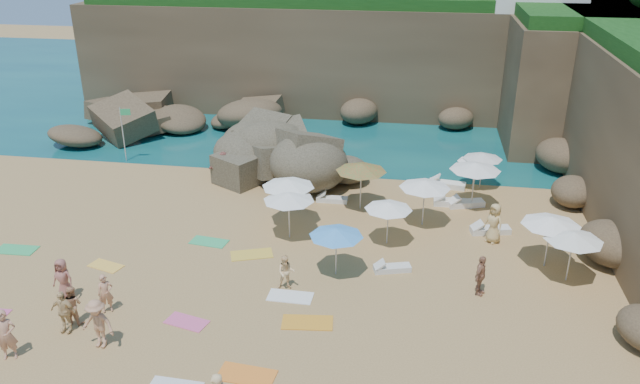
% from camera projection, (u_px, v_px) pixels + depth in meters
% --- Properties ---
extents(ground, '(120.00, 120.00, 0.00)m').
position_uv_depth(ground, '(265.00, 257.00, 27.83)').
color(ground, tan).
rests_on(ground, ground).
extents(seawater, '(120.00, 120.00, 0.00)m').
position_uv_depth(seawater, '(347.00, 91.00, 54.96)').
color(seawater, '#0C4751').
rests_on(seawater, ground).
extents(cliff_back, '(44.00, 8.00, 8.00)m').
position_uv_depth(cliff_back, '(366.00, 57.00, 48.55)').
color(cliff_back, brown).
rests_on(cliff_back, ground).
extents(cliff_corner, '(10.00, 12.00, 8.00)m').
position_uv_depth(cliff_corner, '(582.00, 79.00, 41.79)').
color(cliff_corner, brown).
rests_on(cliff_corner, ground).
extents(rock_promontory, '(12.00, 7.00, 2.00)m').
position_uv_depth(rock_promontory, '(168.00, 133.00, 43.94)').
color(rock_promontory, brown).
rests_on(rock_promontory, ground).
extents(marina_masts, '(3.10, 0.10, 6.00)m').
position_uv_depth(marina_masts, '(167.00, 51.00, 56.22)').
color(marina_masts, white).
rests_on(marina_masts, ground).
extents(rock_outcrop, '(7.56, 5.70, 3.00)m').
position_uv_depth(rock_outcrop, '(300.00, 178.00, 36.33)').
color(rock_outcrop, '#695F48').
rests_on(rock_outcrop, ground).
extents(flag_pole, '(0.67, 0.18, 3.44)m').
position_uv_depth(flag_pole, '(124.00, 127.00, 38.05)').
color(flag_pole, silver).
rests_on(flag_pole, ground).
extents(parasol_0, '(2.31, 2.31, 2.19)m').
position_uv_depth(parasol_0, '(314.00, 145.00, 35.66)').
color(parasol_0, silver).
rests_on(parasol_0, ground).
extents(parasol_1, '(2.17, 2.17, 2.05)m').
position_uv_depth(parasol_1, '(483.00, 156.00, 34.31)').
color(parasol_1, silver).
rests_on(parasol_1, ground).
extents(parasol_2, '(2.49, 2.49, 2.35)m').
position_uv_depth(parasol_2, '(425.00, 184.00, 29.92)').
color(parasol_2, silver).
rests_on(parasol_2, ground).
extents(parasol_3, '(1.96, 1.96, 1.85)m').
position_uv_depth(parasol_3, '(475.00, 159.00, 34.33)').
color(parasol_3, silver).
rests_on(parasol_3, ground).
extents(parasol_4, '(2.62, 2.62, 2.48)m').
position_uv_depth(parasol_4, '(475.00, 166.00, 31.76)').
color(parasol_4, silver).
rests_on(parasol_4, ground).
extents(parasol_5, '(2.41, 2.41, 2.28)m').
position_uv_depth(parasol_5, '(289.00, 197.00, 28.73)').
color(parasol_5, silver).
rests_on(parasol_5, ground).
extents(parasol_6, '(2.62, 2.62, 2.48)m').
position_uv_depth(parasol_6, '(361.00, 167.00, 31.62)').
color(parasol_6, silver).
rests_on(parasol_6, ground).
extents(parasol_7, '(2.50, 2.50, 2.36)m').
position_uv_depth(parasol_7, '(551.00, 221.00, 26.23)').
color(parasol_7, silver).
rests_on(parasol_7, ground).
extents(parasol_8, '(2.38, 2.38, 2.25)m').
position_uv_depth(parasol_8, '(574.00, 236.00, 25.19)').
color(parasol_8, silver).
rests_on(parasol_8, ground).
extents(parasol_9, '(2.56, 2.56, 2.42)m').
position_uv_depth(parasol_9, '(288.00, 183.00, 29.90)').
color(parasol_9, silver).
rests_on(parasol_9, ground).
extents(parasol_10, '(2.28, 2.28, 2.15)m').
position_uv_depth(parasol_10, '(336.00, 232.00, 25.70)').
color(parasol_10, silver).
rests_on(parasol_10, ground).
extents(parasol_11, '(2.20, 2.20, 2.08)m').
position_uv_depth(parasol_11, '(389.00, 206.00, 28.24)').
color(parasol_11, silver).
rests_on(parasol_11, ground).
extents(lounger_0, '(2.12, 1.00, 0.32)m').
position_uv_depth(lounger_0, '(447.00, 185.00, 35.02)').
color(lounger_0, white).
rests_on(lounger_0, ground).
extents(lounger_1, '(1.65, 0.57, 0.26)m').
position_uv_depth(lounger_1, '(332.00, 199.00, 33.22)').
color(lounger_1, silver).
rests_on(lounger_1, ground).
extents(lounger_2, '(1.97, 0.69, 0.31)m').
position_uv_depth(lounger_2, '(452.00, 203.00, 32.79)').
color(lounger_2, silver).
rests_on(lounger_2, ground).
extents(lounger_3, '(2.01, 1.20, 0.30)m').
position_uv_depth(lounger_3, '(466.00, 204.00, 32.68)').
color(lounger_3, white).
rests_on(lounger_3, ground).
extents(lounger_4, '(1.97, 1.05, 0.29)m').
position_uv_depth(lounger_4, '(490.00, 230.00, 29.89)').
color(lounger_4, silver).
rests_on(lounger_4, ground).
extents(lounger_5, '(1.67, 0.96, 0.25)m').
position_uv_depth(lounger_5, '(392.00, 268.00, 26.65)').
color(lounger_5, silver).
rests_on(lounger_5, ground).
extents(towel_2, '(1.98, 1.12, 0.03)m').
position_uv_depth(towel_2, '(247.00, 375.00, 20.55)').
color(towel_2, orange).
rests_on(towel_2, ground).
extents(towel_3, '(1.86, 0.98, 0.03)m').
position_uv_depth(towel_3, '(16.00, 250.00, 28.38)').
color(towel_3, '#31AD5F').
rests_on(towel_3, ground).
extents(towel_4, '(1.64, 1.14, 0.03)m').
position_uv_depth(towel_4, '(106.00, 266.00, 27.06)').
color(towel_4, '#FBBA42').
rests_on(towel_4, ground).
extents(towel_5, '(1.80, 0.92, 0.03)m').
position_uv_depth(towel_5, '(290.00, 297.00, 24.84)').
color(towel_5, white).
rests_on(towel_5, ground).
extents(towel_9, '(1.73, 1.15, 0.03)m').
position_uv_depth(towel_9, '(187.00, 322.00, 23.28)').
color(towel_9, '#DF578B').
rests_on(towel_9, ground).
extents(towel_10, '(2.00, 1.16, 0.03)m').
position_uv_depth(towel_10, '(307.00, 322.00, 23.24)').
color(towel_10, orange).
rests_on(towel_10, ground).
extents(towel_11, '(1.83, 1.08, 0.03)m').
position_uv_depth(towel_11, '(209.00, 242.00, 29.08)').
color(towel_11, '#32B169').
rests_on(towel_11, ground).
extents(towel_12, '(2.06, 1.52, 0.03)m').
position_uv_depth(towel_12, '(252.00, 254.00, 27.98)').
color(towel_12, gold).
rests_on(towel_12, ground).
extents(person_stand_0, '(0.81, 0.68, 1.88)m').
position_uv_depth(person_stand_0, '(6.00, 335.00, 21.03)').
color(person_stand_0, tan).
rests_on(person_stand_0, ground).
extents(person_stand_1, '(0.81, 0.66, 1.54)m').
position_uv_depth(person_stand_1, '(72.00, 305.00, 22.98)').
color(person_stand_1, tan).
rests_on(person_stand_1, ground).
extents(person_stand_2, '(1.31, 0.98, 1.88)m').
position_uv_depth(person_stand_2, '(279.00, 154.00, 37.38)').
color(person_stand_2, '#DCB87D').
rests_on(person_stand_2, ground).
extents(person_stand_3, '(0.78, 1.09, 1.71)m').
position_uv_depth(person_stand_3, '(481.00, 275.00, 24.71)').
color(person_stand_3, '#A26E51').
rests_on(person_stand_3, ground).
extents(person_stand_4, '(1.03, 1.03, 1.93)m').
position_uv_depth(person_stand_4, '(494.00, 223.00, 28.75)').
color(person_stand_4, tan).
rests_on(person_stand_4, ground).
extents(person_stand_5, '(1.78, 1.04, 1.85)m').
position_uv_depth(person_stand_5, '(224.00, 167.00, 35.36)').
color(person_stand_5, '#B06658').
rests_on(person_stand_5, ground).
extents(person_lie_0, '(1.42, 1.99, 0.50)m').
position_uv_depth(person_lie_0, '(101.00, 341.00, 21.85)').
color(person_lie_0, tan).
rests_on(person_lie_0, ground).
extents(person_lie_1, '(1.02, 1.69, 0.40)m').
position_uv_depth(person_lie_1, '(66.00, 327.00, 22.69)').
color(person_lie_1, '#DEB97E').
rests_on(person_lie_1, ground).
extents(person_lie_2, '(0.96, 1.78, 0.46)m').
position_uv_depth(person_lie_2, '(66.00, 294.00, 24.64)').
color(person_lie_2, '#99594C').
rests_on(person_lie_2, ground).
extents(person_lie_4, '(1.32, 1.62, 0.37)m').
position_uv_depth(person_lie_4, '(108.00, 307.00, 23.86)').
color(person_lie_4, tan).
rests_on(person_lie_4, ground).
extents(person_lie_5, '(0.93, 1.55, 0.55)m').
position_uv_depth(person_lie_5, '(286.00, 283.00, 25.32)').
color(person_lie_5, '#F7CC8C').
rests_on(person_lie_5, ground).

